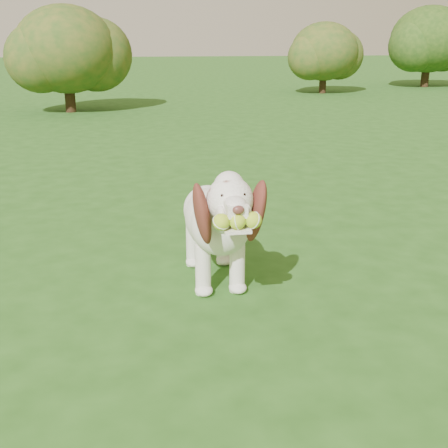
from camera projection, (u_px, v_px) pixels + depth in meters
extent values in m
plane|color=#234E16|center=(127.00, 263.00, 3.41)|extent=(80.00, 80.00, 0.00)
ellipsoid|color=white|center=(213.00, 219.00, 3.11)|extent=(0.32, 0.61, 0.32)
ellipsoid|color=white|center=(221.00, 225.00, 2.89)|extent=(0.32, 0.32, 0.31)
ellipsoid|color=white|center=(208.00, 209.00, 3.31)|extent=(0.29, 0.29, 0.29)
cylinder|color=white|center=(225.00, 217.00, 2.75)|extent=(0.17, 0.25, 0.25)
sphere|color=white|center=(230.00, 200.00, 2.60)|extent=(0.22, 0.22, 0.22)
sphere|color=white|center=(229.00, 186.00, 2.60)|extent=(0.15, 0.15, 0.14)
cube|color=white|center=(235.00, 209.00, 2.48)|extent=(0.09, 0.13, 0.06)
ellipsoid|color=#592D28|center=(238.00, 210.00, 2.42)|extent=(0.05, 0.03, 0.04)
cube|color=white|center=(236.00, 228.00, 2.50)|extent=(0.12, 0.14, 0.01)
ellipsoid|color=maroon|center=(202.00, 214.00, 2.61)|extent=(0.13, 0.21, 0.34)
ellipsoid|color=maroon|center=(256.00, 211.00, 2.65)|extent=(0.13, 0.21, 0.34)
cylinder|color=white|center=(204.00, 197.00, 3.42)|extent=(0.06, 0.16, 0.12)
cylinder|color=white|center=(203.00, 270.00, 2.97)|extent=(0.08, 0.08, 0.28)
cylinder|color=white|center=(237.00, 267.00, 3.00)|extent=(0.08, 0.08, 0.28)
cylinder|color=white|center=(193.00, 243.00, 3.34)|extent=(0.08, 0.08, 0.28)
cylinder|color=white|center=(223.00, 242.00, 3.38)|extent=(0.08, 0.08, 0.28)
sphere|color=#AEE92F|center=(221.00, 222.00, 2.44)|extent=(0.08, 0.08, 0.08)
sphere|color=#AEE92F|center=(237.00, 221.00, 2.45)|extent=(0.08, 0.08, 0.08)
sphere|color=#AEE92F|center=(253.00, 220.00, 2.46)|extent=(0.08, 0.08, 0.08)
cylinder|color=#382314|center=(323.00, 82.00, 13.82)|extent=(0.17, 0.17, 0.54)
ellipsoid|color=#1C3F13|center=(324.00, 51.00, 13.59)|extent=(1.63, 1.63, 1.38)
cylinder|color=#382314|center=(425.00, 74.00, 15.59)|extent=(0.22, 0.22, 0.69)
ellipsoid|color=#1C3F13|center=(429.00, 39.00, 15.30)|extent=(2.08, 2.08, 1.77)
cylinder|color=#382314|center=(70.00, 95.00, 10.27)|extent=(0.19, 0.19, 0.60)
ellipsoid|color=#1C3F13|center=(66.00, 49.00, 10.01)|extent=(1.81, 1.81, 1.54)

